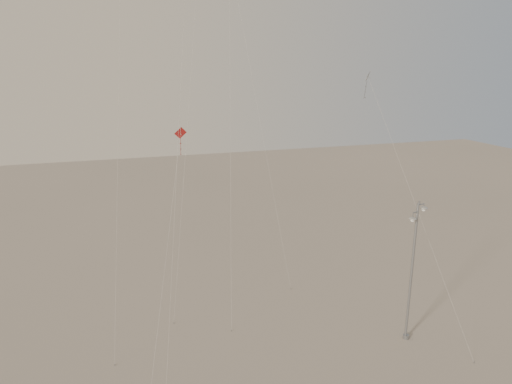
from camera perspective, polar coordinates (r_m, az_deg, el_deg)
name	(u,v)px	position (r m, az deg, el deg)	size (l,w,h in m)	color
street_lamp	(412,268)	(36.33, 17.43, -8.30)	(1.57, 0.83, 10.19)	#979AA0
kite_1	(183,39)	(31.01, -8.34, 16.93)	(4.17, 8.49, 27.70)	#2B2724
kite_3	(174,194)	(29.72, -9.40, -0.20)	(4.83, 11.28, 15.28)	maroon
kite_4	(385,125)	(40.94, 14.56, 7.43)	(1.07, 14.50, 18.42)	#2B2724
kite_7	(196,6)	(39.76, -6.91, 20.35)	(4.58, 5.73, 28.31)	maroon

